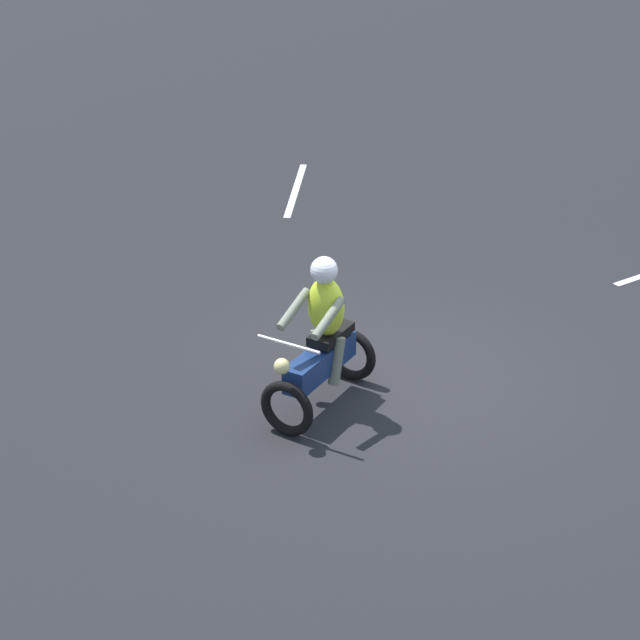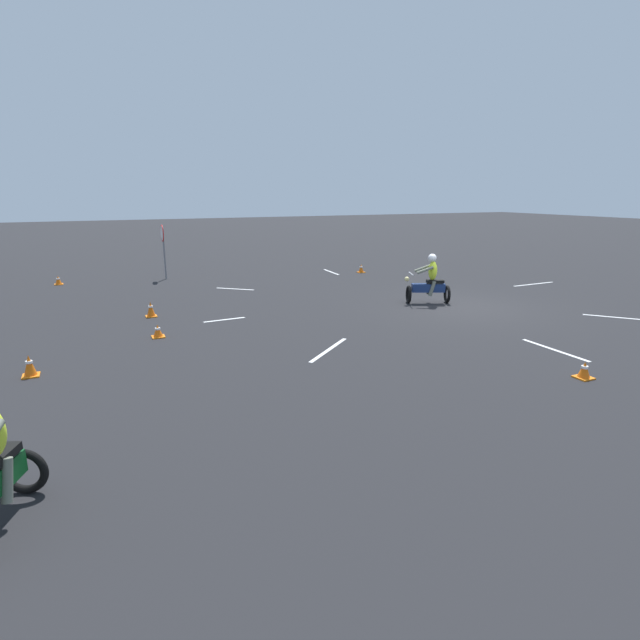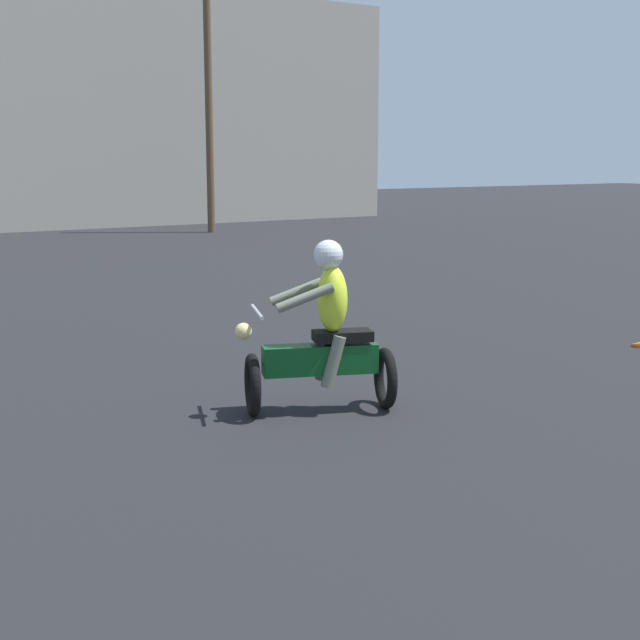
{
  "view_description": "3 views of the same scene",
  "coord_description": "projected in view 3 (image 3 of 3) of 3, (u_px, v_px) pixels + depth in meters",
  "views": [
    {
      "loc": [
        -0.53,
        11.72,
        6.72
      ],
      "look_at": [
        0.85,
        0.66,
        1.0
      ],
      "focal_mm": 70.0,
      "sensor_mm": 36.0,
      "label": 1
    },
    {
      "loc": [
        -12.56,
        10.79,
        3.63
      ],
      "look_at": [
        -2.91,
        6.37,
        0.9
      ],
      "focal_mm": 28.0,
      "sensor_mm": 36.0,
      "label": 2
    },
    {
      "loc": [
        -11.3,
        5.21,
        2.42
      ],
      "look_at": [
        -6.67,
        12.08,
        0.9
      ],
      "focal_mm": 50.0,
      "sensor_mm": 36.0,
      "label": 3
    }
  ],
  "objects": [
    {
      "name": "motorcycle_rider_background",
      "position": [
        324.0,
        338.0,
        8.46
      ],
      "size": [
        1.54,
        1.11,
        1.66
      ],
      "rotation": [
        0.0,
        0.0,
        1.18
      ],
      "color": "black",
      "rests_on": "ground"
    },
    {
      "name": "utility_pole_far",
      "position": [
        209.0,
        92.0,
        28.29
      ],
      "size": [
        0.24,
        0.24,
        8.93
      ],
      "primitive_type": "cylinder",
      "color": "brown",
      "rests_on": "ground"
    }
  ]
}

